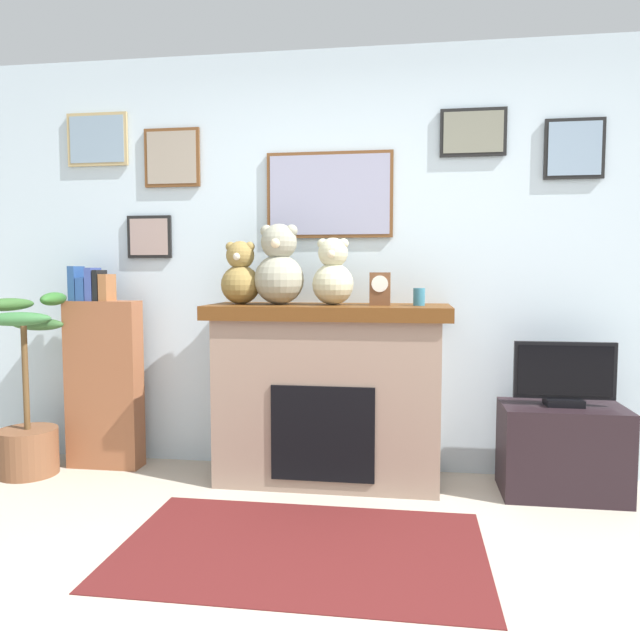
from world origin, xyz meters
name	(u,v)px	position (x,y,z in m)	size (l,w,h in m)	color
back_wall	(370,262)	(-0.01, 2.00, 1.31)	(5.20, 0.15, 2.60)	silver
fireplace	(328,392)	(-0.22, 1.69, 0.53)	(1.41, 0.56, 1.05)	gray
bookshelf	(104,378)	(-1.67, 1.74, 0.57)	(0.46, 0.16, 1.28)	brown
potted_plant	(26,411)	(-2.07, 1.52, 0.40)	(0.59, 0.57, 1.12)	brown
tv_stand	(562,450)	(1.09, 1.64, 0.25)	(0.66, 0.40, 0.51)	black
television	(564,376)	(1.09, 1.64, 0.67)	(0.54, 0.14, 0.36)	black
area_rug	(301,548)	(-0.22, 0.76, 0.00)	(1.64, 1.02, 0.01)	#551A1A
candle_jar	(419,297)	(0.30, 1.67, 1.10)	(0.07, 0.07, 0.10)	teal
mantel_clock	(380,289)	(0.08, 1.67, 1.15)	(0.12, 0.09, 0.19)	brown
teddy_bear_brown	(240,276)	(-0.75, 1.67, 1.22)	(0.23, 0.23, 0.37)	olive
teddy_bear_grey	(279,268)	(-0.52, 1.67, 1.26)	(0.29, 0.29, 0.47)	gray
teddy_bear_tan	(333,275)	(-0.20, 1.67, 1.23)	(0.24, 0.24, 0.39)	#BFBC98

